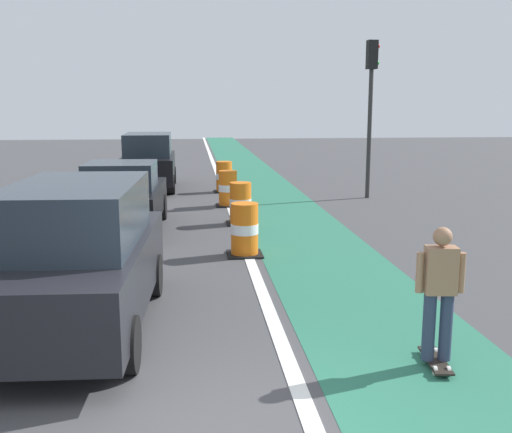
{
  "coord_description": "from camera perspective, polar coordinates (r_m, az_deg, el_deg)",
  "views": [
    {
      "loc": [
        -0.21,
        -5.02,
        3.06
      ],
      "look_at": [
        0.9,
        5.36,
        1.1
      ],
      "focal_mm": 41.76,
      "sensor_mm": 36.0,
      "label": 1
    }
  ],
  "objects": [
    {
      "name": "traffic_barrel_front",
      "position": [
        12.23,
        -1.1,
        -1.3
      ],
      "size": [
        0.73,
        0.73,
        1.09
      ],
      "color": "orange",
      "rests_on": "ground"
    },
    {
      "name": "parked_suv_third",
      "position": [
        22.29,
        -10.25,
        5.26
      ],
      "size": [
        1.96,
        4.62,
        2.04
      ],
      "color": "black",
      "rests_on": "ground"
    },
    {
      "name": "bike_lane_strip",
      "position": [
        17.49,
        2.55,
        0.56
      ],
      "size": [
        2.5,
        80.0,
        0.01
      ],
      "primitive_type": "cube",
      "color": "#286B51",
      "rests_on": "ground"
    },
    {
      "name": "traffic_light_corner",
      "position": [
        20.07,
        10.96,
        11.7
      ],
      "size": [
        0.41,
        0.32,
        5.1
      ],
      "color": "#2D2D2D",
      "rests_on": "ground"
    },
    {
      "name": "skateboarder_on_lane",
      "position": [
        7.31,
        17.16,
        -6.96
      ],
      "size": [
        0.57,
        0.82,
        1.69
      ],
      "color": "black",
      "rests_on": "ground"
    },
    {
      "name": "parked_suv_nearest",
      "position": [
        8.45,
        -16.63,
        -3.69
      ],
      "size": [
        2.07,
        4.68,
        2.04
      ],
      "color": "black",
      "rests_on": "ground"
    },
    {
      "name": "traffic_barrel_far",
      "position": [
        21.23,
        -3.07,
        3.78
      ],
      "size": [
        0.73,
        0.73,
        1.09
      ],
      "color": "orange",
      "rests_on": "ground"
    },
    {
      "name": "traffic_barrel_mid",
      "position": [
        15.47,
        -1.49,
        1.22
      ],
      "size": [
        0.73,
        0.73,
        1.09
      ],
      "color": "orange",
      "rests_on": "ground"
    },
    {
      "name": "parked_sedan_second",
      "position": [
        15.05,
        -12.63,
        1.86
      ],
      "size": [
        2.01,
        4.15,
        1.7
      ],
      "color": "black",
      "rests_on": "ground"
    },
    {
      "name": "traffic_barrel_back",
      "position": [
        18.25,
        -2.71,
        2.66
      ],
      "size": [
        0.73,
        0.73,
        1.09
      ],
      "color": "orange",
      "rests_on": "ground"
    },
    {
      "name": "lane_divider_stripe",
      "position": [
        17.33,
        -2.36,
        0.47
      ],
      "size": [
        0.2,
        80.0,
        0.01
      ],
      "primitive_type": "cube",
      "color": "silver",
      "rests_on": "ground"
    }
  ]
}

